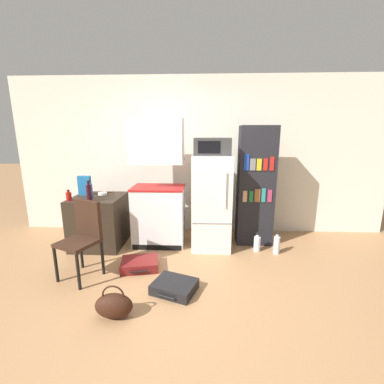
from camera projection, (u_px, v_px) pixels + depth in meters
name	position (u px, v px, depth m)	size (l,w,h in m)	color
ground_plane	(177.00, 294.00, 2.80)	(24.00, 24.00, 0.00)	#A3754C
wall_back	(200.00, 157.00, 4.44)	(6.40, 0.10, 2.65)	silver
side_table	(99.00, 221.00, 3.97)	(0.73, 0.74, 0.78)	#2D2319
kitchen_hutch	(158.00, 189.00, 3.92)	(0.79, 0.54, 1.93)	white
refrigerator	(211.00, 202.00, 3.87)	(0.57, 0.66, 1.41)	silver
microwave	(212.00, 146.00, 3.68)	(0.53, 0.38, 0.25)	#333333
bookshelf	(256.00, 187.00, 3.95)	(0.55, 0.33, 1.83)	black
bottle_wine_dark	(89.00, 193.00, 3.59)	(0.07, 0.07, 0.30)	black
bottle_blue_soda	(90.00, 191.00, 3.76)	(0.08, 0.08, 0.27)	#1E47A3
bottle_ketchup_red	(69.00, 196.00, 3.65)	(0.07, 0.07, 0.16)	#AD1914
bowl	(102.00, 194.00, 4.00)	(0.13, 0.13, 0.04)	silver
cereal_box	(85.00, 186.00, 3.96)	(0.19, 0.07, 0.30)	#1E66A8
chair	(83.00, 233.00, 3.08)	(0.52, 0.52, 0.93)	black
suitcase_large_flat	(174.00, 287.00, 2.84)	(0.55, 0.50, 0.11)	black
suitcase_small_flat	(140.00, 264.00, 3.32)	(0.52, 0.44, 0.12)	maroon
handbag	(114.00, 305.00, 2.42)	(0.36, 0.20, 0.33)	#33190F
water_bottle_front	(257.00, 243.00, 3.81)	(0.10, 0.10, 0.28)	silver
water_bottle_middle	(277.00, 245.00, 3.72)	(0.09, 0.09, 0.33)	silver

